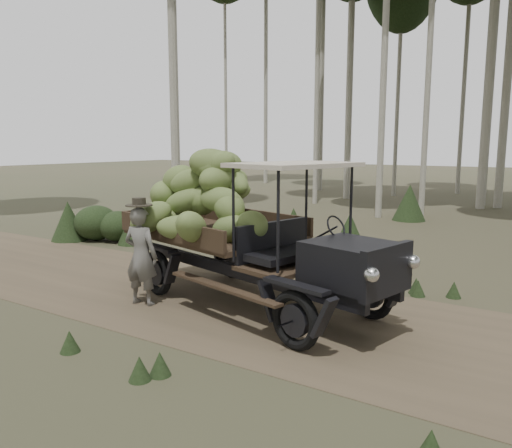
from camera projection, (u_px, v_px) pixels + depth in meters
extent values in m
plane|color=#473D2B|center=(385.00, 335.00, 7.25)|extent=(120.00, 120.00, 0.00)
cube|color=brown|center=(385.00, 335.00, 7.25)|extent=(70.00, 4.00, 0.01)
cube|color=black|center=(350.00, 263.00, 7.00)|extent=(1.33, 1.29, 0.60)
cube|color=black|center=(387.00, 271.00, 6.56)|extent=(0.38, 1.09, 0.68)
cube|color=black|center=(272.00, 240.00, 8.09)|extent=(0.47, 1.51, 0.60)
cube|color=#38281C|center=(213.00, 234.00, 9.22)|extent=(3.48, 2.69, 0.09)
cube|color=#38281C|center=(253.00, 218.00, 9.85)|extent=(3.00, 0.83, 0.35)
cube|color=#38281C|center=(168.00, 230.00, 8.52)|extent=(3.00, 0.83, 0.35)
cube|color=#38281C|center=(167.00, 215.00, 10.29)|extent=(0.56, 1.93, 0.35)
cube|color=beige|center=(295.00, 165.00, 7.56)|extent=(1.69, 2.13, 0.07)
cube|color=black|center=(273.00, 263.00, 8.73)|extent=(4.92, 1.37, 0.20)
cube|color=black|center=(237.00, 272.00, 8.17)|extent=(4.92, 1.37, 0.20)
torus|color=black|center=(370.00, 294.00, 7.86)|extent=(0.85, 0.35, 0.84)
torus|color=black|center=(295.00, 320.00, 6.67)|extent=(0.85, 0.35, 0.84)
torus|color=black|center=(231.00, 258.00, 10.32)|extent=(0.85, 0.35, 0.84)
torus|color=black|center=(157.00, 273.00, 9.13)|extent=(0.85, 0.35, 0.84)
sphere|color=beige|center=(413.00, 262.00, 6.83)|extent=(0.20, 0.20, 0.20)
sphere|color=beige|center=(371.00, 275.00, 6.16)|extent=(0.20, 0.20, 0.20)
ellipsoid|color=#60783E|center=(154.00, 216.00, 9.72)|extent=(0.87, 0.50, 0.49)
ellipsoid|color=#60783E|center=(229.00, 207.00, 8.45)|extent=(0.99, 0.94, 0.75)
ellipsoid|color=#60783E|center=(233.00, 182.00, 9.04)|extent=(1.08, 0.87, 0.65)
ellipsoid|color=#60783E|center=(208.00, 164.00, 8.98)|extent=(0.96, 0.56, 0.61)
ellipsoid|color=#60783E|center=(160.00, 221.00, 9.16)|extent=(1.09, 0.70, 0.65)
ellipsoid|color=#60783E|center=(220.00, 199.00, 8.53)|extent=(0.87, 0.50, 0.45)
ellipsoid|color=#60783E|center=(221.00, 180.00, 9.34)|extent=(0.53, 0.96, 0.60)
ellipsoid|color=#60783E|center=(213.00, 165.00, 8.83)|extent=(1.05, 1.09, 0.70)
ellipsoid|color=#60783E|center=(229.00, 230.00, 8.34)|extent=(1.03, 0.78, 0.79)
ellipsoid|color=#60783E|center=(166.00, 195.00, 9.51)|extent=(0.89, 1.13, 0.72)
ellipsoid|color=#60783E|center=(216.00, 180.00, 8.76)|extent=(0.54, 0.81, 0.51)
ellipsoid|color=#60783E|center=(216.00, 165.00, 8.76)|extent=(0.91, 0.59, 0.65)
ellipsoid|color=#60783E|center=(176.00, 216.00, 9.96)|extent=(0.73, 0.96, 0.58)
ellipsoid|color=#60783E|center=(228.00, 193.00, 9.75)|extent=(1.04, 0.93, 0.58)
ellipsoid|color=#60783E|center=(189.00, 182.00, 9.07)|extent=(0.92, 0.63, 0.65)
ellipsoid|color=#60783E|center=(219.00, 166.00, 8.88)|extent=(0.86, 1.09, 0.60)
ellipsoid|color=#60783E|center=(251.00, 226.00, 8.08)|extent=(0.96, 0.89, 0.60)
ellipsoid|color=#60783E|center=(202.00, 200.00, 9.07)|extent=(0.93, 0.94, 0.66)
ellipsoid|color=#60783E|center=(229.00, 184.00, 9.23)|extent=(0.77, 1.05, 0.74)
ellipsoid|color=#60783E|center=(219.00, 167.00, 9.07)|extent=(0.43, 0.83, 0.66)
ellipsoid|color=#60783E|center=(182.00, 228.00, 8.45)|extent=(0.97, 0.80, 0.44)
ellipsoid|color=#60783E|center=(184.00, 202.00, 9.05)|extent=(1.01, 0.47, 0.71)
ellipsoid|color=#60783E|center=(180.00, 180.00, 9.31)|extent=(0.89, 0.66, 0.71)
ellipsoid|color=#60783E|center=(207.00, 168.00, 9.08)|extent=(0.54, 1.00, 0.78)
ellipsoid|color=#60783E|center=(151.00, 218.00, 8.77)|extent=(1.07, 0.85, 0.83)
ellipsoid|color=#60783E|center=(191.00, 227.00, 7.90)|extent=(0.75, 1.00, 0.77)
imported|color=#5C5A54|center=(141.00, 256.00, 8.52)|extent=(0.68, 0.51, 1.71)
cylinder|color=#2C281F|center=(139.00, 205.00, 8.38)|extent=(0.53, 0.53, 0.02)
cylinder|color=#2C281F|center=(139.00, 202.00, 8.37)|extent=(0.26, 0.26, 0.14)
cylinder|color=#B2AD9E|center=(318.00, 28.00, 22.13)|extent=(0.22, 0.22, 15.67)
cylinder|color=#B2AD9E|center=(386.00, 3.00, 17.76)|extent=(0.24, 0.24, 15.41)
cylinder|color=#B2AD9E|center=(399.00, 61.00, 25.80)|extent=(0.21, 0.21, 14.02)
cylinder|color=#B2AD9E|center=(497.00, 12.00, 21.41)|extent=(0.21, 0.21, 16.76)
cylinder|color=#B2AD9E|center=(467.00, 37.00, 26.87)|extent=(0.23, 0.23, 16.94)
cylinder|color=#B2AD9E|center=(322.00, 30.00, 28.75)|extent=(0.38, 0.38, 18.49)
cylinder|color=#B2AD9E|center=(225.00, 34.00, 32.71)|extent=(0.20, 0.20, 19.79)
cylinder|color=#B2AD9E|center=(266.00, 18.00, 33.88)|extent=(0.27, 0.27, 22.47)
cylinder|color=#B2AD9E|center=(351.00, 35.00, 24.28)|extent=(0.32, 0.32, 16.02)
ellipsoid|color=#233319|center=(241.00, 220.00, 17.12)|extent=(0.45, 0.45, 0.36)
cone|color=#233319|center=(132.00, 228.00, 13.81)|extent=(0.83, 0.83, 0.92)
cone|color=#233319|center=(409.00, 202.00, 18.07)|extent=(1.19, 1.19, 1.32)
cone|color=#233319|center=(69.00, 221.00, 14.33)|extent=(1.02, 1.02, 1.13)
ellipsoid|color=#233319|center=(118.00, 226.00, 14.18)|extent=(1.08, 1.08, 0.87)
cone|color=#233319|center=(293.00, 228.00, 13.34)|extent=(0.97, 0.97, 1.07)
ellipsoid|color=#233319|center=(96.00, 223.00, 14.37)|extent=(1.25, 1.25, 1.00)
cone|color=#233319|center=(274.00, 221.00, 16.13)|extent=(0.52, 0.52, 0.58)
cone|color=#233319|center=(350.00, 228.00, 14.06)|extent=(0.76, 0.76, 0.84)
cone|color=#233319|center=(250.00, 262.00, 11.14)|extent=(0.27, 0.27, 0.30)
cone|color=#233319|center=(70.00, 341.00, 6.65)|extent=(0.27, 0.27, 0.30)
cone|color=#233319|center=(418.00, 288.00, 9.10)|extent=(0.27, 0.27, 0.30)
cone|color=#233319|center=(431.00, 445.00, 4.35)|extent=(0.27, 0.27, 0.30)
cone|color=#233319|center=(140.00, 368.00, 5.85)|extent=(0.27, 0.27, 0.30)
cone|color=#233319|center=(454.00, 290.00, 9.01)|extent=(0.27, 0.27, 0.30)
cone|color=#233319|center=(416.00, 286.00, 9.26)|extent=(0.27, 0.27, 0.30)
cone|color=#233319|center=(160.00, 364.00, 5.97)|extent=(0.27, 0.27, 0.30)
cone|color=#233319|center=(365.00, 278.00, 9.78)|extent=(0.27, 0.27, 0.30)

